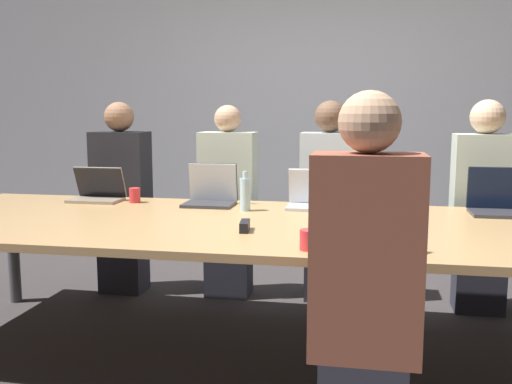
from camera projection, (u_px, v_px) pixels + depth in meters
name	position (u px, v px, depth m)	size (l,w,h in m)	color
ground_plane	(281.00, 354.00, 3.19)	(24.00, 24.00, 0.00)	#383333
curtain_wall	(317.00, 105.00, 5.21)	(12.00, 0.06, 2.80)	#ADADB2
conference_table	(282.00, 231.00, 3.09)	(4.34, 1.44, 0.75)	tan
laptop_near_midright	(366.00, 237.00, 2.43)	(0.34, 0.23, 0.23)	#B7B7BC
person_near_midright	(365.00, 292.00, 2.08)	(0.40, 0.24, 1.42)	#2D2D38
cup_near_midright	(310.00, 240.00, 2.47)	(0.09, 0.09, 0.09)	red
laptop_far_left	(98.00, 191.00, 3.82)	(0.34, 0.23, 0.23)	gray
person_far_left	(122.00, 201.00, 4.23)	(0.40, 0.24, 1.42)	#2D2D38
cup_far_left	(135.00, 195.00, 3.76)	(0.07, 0.07, 0.10)	red
laptop_far_midleft	(211.00, 193.00, 3.67)	(0.32, 0.26, 0.27)	#333338
person_far_midleft	(228.00, 205.00, 4.14)	(0.40, 0.24, 1.39)	#2D2D38
bottle_far_midleft	(245.00, 194.00, 3.44)	(0.06, 0.06, 0.24)	#ADD1E0
laptop_far_right	(500.00, 201.00, 3.35)	(0.36, 0.26, 0.27)	#333338
person_far_right	(482.00, 210.00, 3.80)	(0.40, 0.24, 1.42)	#2D2D38
laptop_far_center	(316.00, 197.00, 3.54)	(0.36, 0.24, 0.24)	#B7B7BC
person_far_center	(329.00, 204.00, 4.05)	(0.40, 0.24, 1.42)	#2D2D38
bottle_far_center	(361.00, 198.00, 3.36)	(0.07, 0.07, 0.21)	black
stapler	(245.00, 226.00, 2.87)	(0.06, 0.15, 0.05)	black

